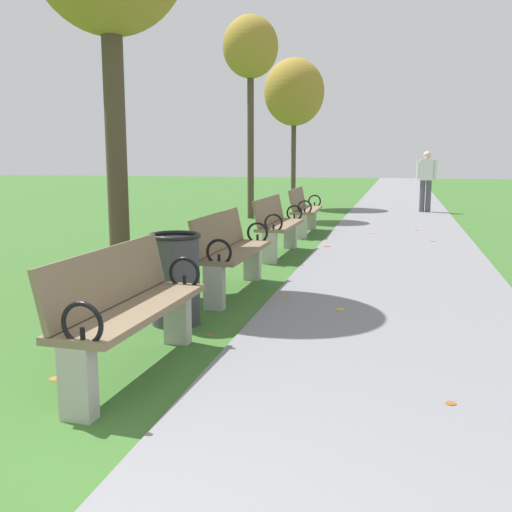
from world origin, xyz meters
The scene contains 10 objects.
paved_walkway centered at (1.31, 18.00, 0.01)m, with size 2.62×44.00×0.02m, color slate.
park_bench_2 centered at (-0.50, 2.59, 0.49)m, with size 0.52×1.61×0.90m.
park_bench_3 centered at (-0.50, 5.18, 0.49)m, with size 0.50×1.61×0.90m.
park_bench_4 centered at (-0.50, 7.79, 0.49)m, with size 0.50×1.61×0.90m.
park_bench_5 centered at (-0.50, 10.39, 0.49)m, with size 0.51×1.61×0.90m.
tree_3 centered at (-2.24, 12.98, 3.98)m, with size 1.31×1.31×4.77m.
tree_4 centered at (-1.72, 16.02, 3.29)m, with size 1.72×1.72×4.25m.
pedestrian_walking centered at (1.99, 15.51, 0.93)m, with size 0.53×0.22×1.62m.
trash_bin centered at (-0.65, 3.87, 0.42)m, with size 0.48×0.48×0.84m.
scattered_leaves centered at (0.06, 5.90, 0.01)m, with size 4.76×14.48×0.02m.
Camera 1 is at (1.31, -1.08, 1.53)m, focal length 41.44 mm.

